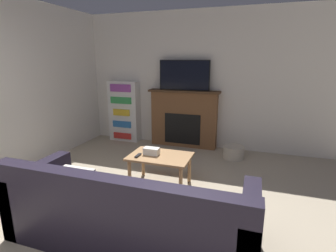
# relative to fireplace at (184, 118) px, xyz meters

# --- Properties ---
(wall_back) EXTENTS (5.47, 0.06, 2.70)m
(wall_back) POSITION_rel_fireplace_xyz_m (0.13, 0.14, 0.76)
(wall_back) COLOR silver
(wall_back) RESTS_ON ground_plane
(wall_side) EXTENTS (0.06, 4.71, 2.70)m
(wall_side) POSITION_rel_fireplace_xyz_m (-2.13, -1.74, 0.76)
(wall_side) COLOR silver
(wall_side) RESTS_ON ground_plane
(fireplace) EXTENTS (1.45, 0.28, 1.17)m
(fireplace) POSITION_rel_fireplace_xyz_m (0.00, 0.00, 0.00)
(fireplace) COLOR brown
(fireplace) RESTS_ON ground_plane
(tv) EXTENTS (1.02, 0.03, 0.59)m
(tv) POSITION_rel_fireplace_xyz_m (0.00, -0.02, 0.88)
(tv) COLOR black
(tv) RESTS_ON fireplace
(couch) EXTENTS (2.40, 0.89, 0.83)m
(couch) POSITION_rel_fireplace_xyz_m (0.29, -3.06, -0.30)
(couch) COLOR black
(couch) RESTS_ON ground_plane
(coffee_table) EXTENTS (0.86, 0.58, 0.45)m
(coffee_table) POSITION_rel_fireplace_xyz_m (0.16, -1.83, -0.20)
(coffee_table) COLOR #A87A4C
(coffee_table) RESTS_ON ground_plane
(tissue_box) EXTENTS (0.22, 0.12, 0.10)m
(tissue_box) POSITION_rel_fireplace_xyz_m (0.03, -1.83, -0.09)
(tissue_box) COLOR white
(tissue_box) RESTS_ON coffee_table
(remote_control) EXTENTS (0.04, 0.15, 0.02)m
(remote_control) POSITION_rel_fireplace_xyz_m (-0.12, -1.96, -0.12)
(remote_control) COLOR black
(remote_control) RESTS_ON coffee_table
(bookshelf) EXTENTS (0.67, 0.29, 1.31)m
(bookshelf) POSITION_rel_fireplace_xyz_m (-1.35, -0.02, 0.07)
(bookshelf) COLOR white
(bookshelf) RESTS_ON ground_plane
(storage_basket) EXTENTS (0.38, 0.38, 0.23)m
(storage_basket) POSITION_rel_fireplace_xyz_m (1.06, -0.41, -0.47)
(storage_basket) COLOR #BCB29E
(storage_basket) RESTS_ON ground_plane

